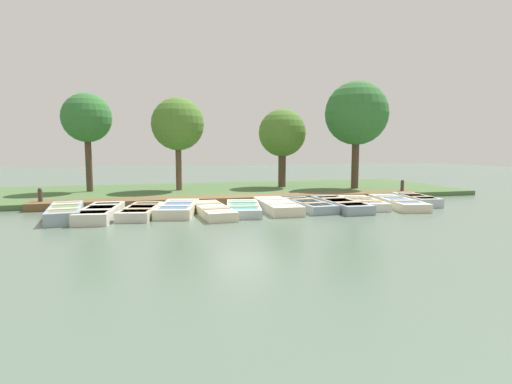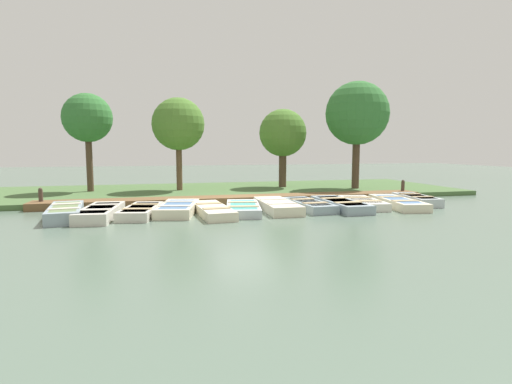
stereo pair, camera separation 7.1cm
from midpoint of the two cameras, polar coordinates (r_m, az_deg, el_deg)
name	(u,v)px [view 2 (the right image)]	position (r m, az deg, el deg)	size (l,w,h in m)	color
ground_plane	(248,206)	(16.17, -1.07, -2.06)	(80.00, 80.00, 0.00)	#566B5B
shore_bank	(227,191)	(21.02, -4.14, 0.15)	(8.00, 24.00, 0.22)	#476638
dock_walkway	(242,199)	(17.24, -1.92, -1.05)	(1.17, 16.70, 0.29)	brown
rowboat_0	(66,212)	(14.78, -25.44, -2.61)	(3.20, 1.38, 0.43)	#8C9EA8
rowboat_1	(100,212)	(14.40, -21.21, -2.73)	(3.16, 1.38, 0.39)	beige
rowboat_2	(141,211)	(14.45, -15.96, -2.63)	(2.96, 1.58, 0.34)	beige
rowboat_3	(178,208)	(14.68, -10.95, -2.30)	(3.18, 1.82, 0.37)	beige
rowboat_4	(212,210)	(14.20, -6.09, -2.58)	(3.42, 1.24, 0.34)	beige
rowboat_5	(243,208)	(14.58, -1.72, -2.34)	(3.16, 1.72, 0.33)	#B2BCC1
rowboat_6	(277,206)	(15.05, 3.17, -1.97)	(3.27, 1.21, 0.38)	beige
rowboat_7	(309,205)	(15.54, 7.66, -1.84)	(3.09, 1.20, 0.34)	#8C9EA8
rowboat_8	(340,204)	(15.82, 12.06, -1.74)	(3.41, 1.11, 0.36)	#8C9EA8
rowboat_9	(362,203)	(16.60, 15.07, -1.50)	(3.04, 1.63, 0.33)	silver
rowboat_10	(397,202)	(17.07, 19.67, -1.41)	(3.62, 1.61, 0.34)	beige
rowboat_11	(416,199)	(18.16, 22.02, -1.00)	(2.70, 1.28, 0.38)	#B2BCC1
mooring_post_near	(41,198)	(17.50, -28.28, -0.79)	(0.16, 0.16, 0.83)	#47382D
mooring_post_far	(403,188)	(20.53, 20.32, 0.50)	(0.16, 0.16, 0.83)	#47382D
park_tree_far_left	(87,119)	(21.34, -22.85, 9.62)	(2.36, 2.36, 5.00)	#4C3828
park_tree_left	(178,125)	(20.68, -10.94, 9.43)	(2.63, 2.63, 4.87)	brown
park_tree_center	(283,134)	(22.06, 3.95, 8.31)	(2.58, 2.58, 4.47)	#4C3828
park_tree_right	(357,114)	(21.92, 14.34, 10.76)	(3.30, 3.30, 5.82)	#4C3828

